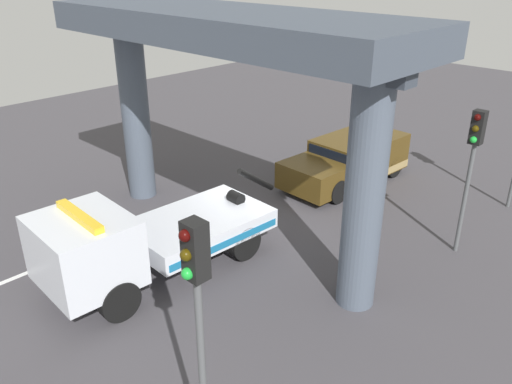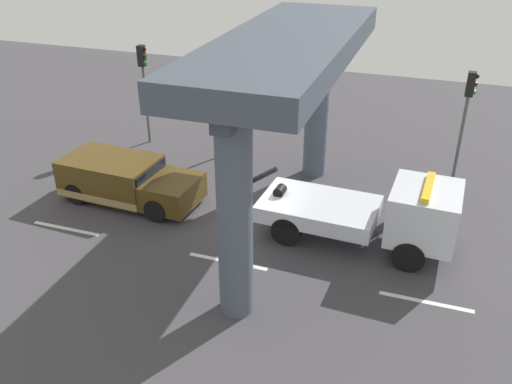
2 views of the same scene
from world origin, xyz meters
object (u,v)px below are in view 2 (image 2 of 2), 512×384
object	(u,v)px
traffic_light_near	(144,73)
traffic_light_far	(228,87)
traffic_light_mid	(467,105)
tow_truck_white	(378,212)
towed_van_green	(125,181)

from	to	relation	value
traffic_light_near	traffic_light_far	xyz separation A→B (m)	(4.00, 0.00, -0.22)
traffic_light_mid	traffic_light_far	bearing A→B (deg)	180.00
traffic_light_near	traffic_light_far	size ratio (longest dim) A/B	1.08
tow_truck_white	traffic_light_far	xyz separation A→B (m)	(-7.17, 5.27, 1.84)
traffic_light_near	traffic_light_mid	world-z (taller)	traffic_light_mid
traffic_light_near	traffic_light_mid	size ratio (longest dim) A/B	0.98
tow_truck_white	traffic_light_far	bearing A→B (deg)	143.66
traffic_light_near	traffic_light_mid	bearing A→B (deg)	0.00
towed_van_green	traffic_light_far	xyz separation A→B (m)	(2.12, 5.23, 2.26)
traffic_light_near	towed_van_green	bearing A→B (deg)	-70.23
traffic_light_far	tow_truck_white	bearing A→B (deg)	-36.34
tow_truck_white	traffic_light_far	world-z (taller)	traffic_light_far
traffic_light_far	traffic_light_mid	size ratio (longest dim) A/B	0.91
towed_van_green	traffic_light_near	world-z (taller)	traffic_light_near
traffic_light_far	traffic_light_mid	distance (m)	9.50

